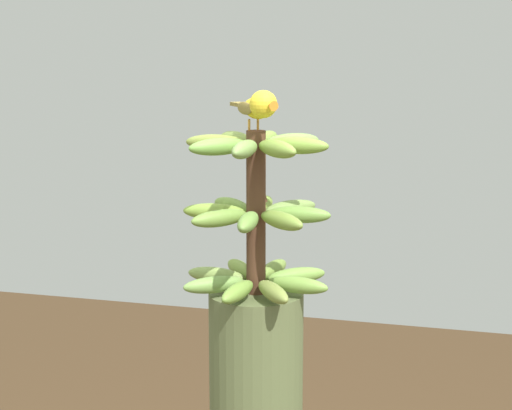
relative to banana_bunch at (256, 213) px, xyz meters
name	(u,v)px	position (x,y,z in m)	size (l,w,h in m)	color
banana_bunch	(256,213)	(0.00, 0.00, 0.00)	(0.32, 0.32, 0.34)	#4C2D1E
perched_bird	(258,106)	(0.01, 0.01, 0.22)	(0.16, 0.14, 0.08)	#C68933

